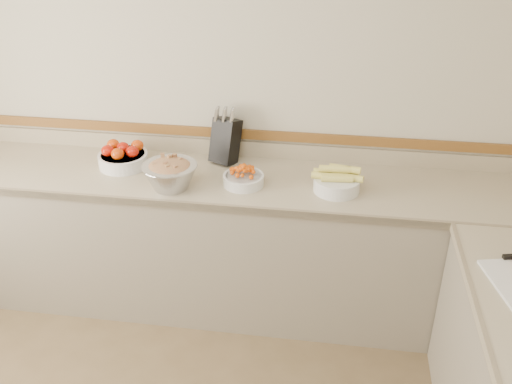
# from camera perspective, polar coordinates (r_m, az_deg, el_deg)

# --- Properties ---
(back_wall) EXTENTS (4.00, 0.00, 4.00)m
(back_wall) POSITION_cam_1_polar(r_m,az_deg,el_deg) (3.49, -4.17, 9.84)
(back_wall) COLOR #BCB39B
(back_wall) RESTS_ON ground_plane
(counter_back) EXTENTS (4.00, 0.65, 1.08)m
(counter_back) POSITION_cam_1_polar(r_m,az_deg,el_deg) (3.58, -4.79, -4.79)
(counter_back) COLOR tan
(counter_back) RESTS_ON ground_plane
(knife_block) EXTENTS (0.21, 0.22, 0.36)m
(knife_block) POSITION_cam_1_polar(r_m,az_deg,el_deg) (3.48, -3.08, 5.27)
(knife_block) COLOR black
(knife_block) RESTS_ON counter_back
(tomato_bowl) EXTENTS (0.30, 0.30, 0.15)m
(tomato_bowl) POSITION_cam_1_polar(r_m,az_deg,el_deg) (3.54, -13.16, 3.46)
(tomato_bowl) COLOR silver
(tomato_bowl) RESTS_ON counter_back
(cherry_tomato_bowl) EXTENTS (0.24, 0.24, 0.12)m
(cherry_tomato_bowl) POSITION_cam_1_polar(r_m,az_deg,el_deg) (3.23, -1.23, 1.45)
(cherry_tomato_bowl) COLOR silver
(cherry_tomato_bowl) RESTS_ON counter_back
(corn_bowl) EXTENTS (0.29, 0.26, 0.15)m
(corn_bowl) POSITION_cam_1_polar(r_m,az_deg,el_deg) (3.19, 8.10, 1.07)
(corn_bowl) COLOR silver
(corn_bowl) RESTS_ON counter_back
(rhubarb_bowl) EXTENTS (0.31, 0.31, 0.18)m
(rhubarb_bowl) POSITION_cam_1_polar(r_m,az_deg,el_deg) (3.21, -8.59, 1.83)
(rhubarb_bowl) COLOR #B2B2BA
(rhubarb_bowl) RESTS_ON counter_back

